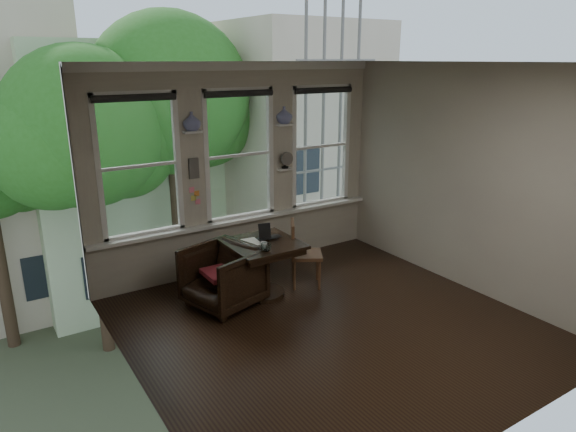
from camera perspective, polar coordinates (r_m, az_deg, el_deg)
ground at (r=6.25m, az=4.64°, el=-12.01°), size 4.50×4.50×0.00m
ceiling at (r=5.46m, az=5.42°, el=16.66°), size 4.50×4.50×0.00m
wall_back at (r=7.53m, az=-5.52°, el=5.26°), size 4.50×0.00×4.50m
wall_front at (r=4.23m, az=23.99°, el=-5.77°), size 4.50×0.00×4.50m
wall_left at (r=4.71m, az=-17.31°, el=-2.74°), size 0.00×4.50×4.50m
wall_right at (r=7.24m, az=19.32°, el=3.88°), size 0.00×4.50×4.50m
window_left at (r=6.96m, az=-16.26°, el=5.36°), size 1.10×0.12×1.90m
window_center at (r=7.49m, az=-5.56°, el=6.75°), size 1.10×0.12×1.90m
window_right at (r=8.24m, az=3.51°, el=7.75°), size 1.10×0.12×1.90m
shelf_left at (r=7.04m, az=-10.59°, el=9.18°), size 0.26×0.16×0.03m
shelf_right at (r=7.70m, az=-0.43°, el=10.13°), size 0.26×0.16×0.03m
intercom at (r=7.15m, az=-10.46°, el=5.24°), size 0.14×0.06×0.28m
sticky_notes at (r=7.23m, az=-10.33°, el=2.53°), size 0.16×0.01×0.24m
desk_fan at (r=7.77m, az=-0.34°, el=5.94°), size 0.20×0.20×0.24m
vase_left at (r=7.02m, az=-10.65°, el=10.31°), size 0.24×0.24×0.25m
vase_right at (r=7.68m, az=-0.43°, el=11.16°), size 0.24×0.24×0.25m
table at (r=6.81m, az=-2.77°, el=-5.91°), size 0.90×0.90×0.75m
armchair_left at (r=6.58m, az=-7.24°, el=-6.74°), size 1.06×1.04×0.78m
cushion_red at (r=6.56m, az=-7.26°, el=-6.27°), size 0.45×0.45×0.06m
side_chair_right at (r=7.08m, az=2.05°, el=-4.24°), size 0.58×0.58×0.92m
laptop at (r=6.75m, az=-1.89°, el=-2.59°), size 0.34×0.22×0.03m
mug at (r=6.43m, az=-2.72°, el=-3.30°), size 0.11×0.11×0.09m
drinking_glass at (r=6.36m, az=-2.44°, el=-3.49°), size 0.15×0.15×0.10m
tablet at (r=6.74m, az=-2.62°, el=-1.74°), size 0.18×0.12×0.22m
papers at (r=6.69m, az=-4.17°, el=-2.89°), size 0.26×0.33×0.00m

